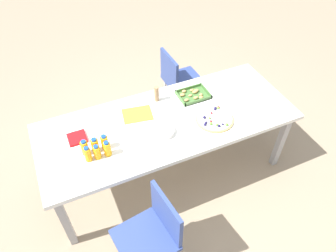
{
  "coord_description": "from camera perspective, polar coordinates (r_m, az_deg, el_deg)",
  "views": [
    {
      "loc": [
        -0.82,
        -1.83,
        2.68
      ],
      "look_at": [
        -0.04,
        -0.08,
        0.75
      ],
      "focal_mm": 34.06,
      "sensor_mm": 36.0,
      "label": 1
    }
  ],
  "objects": [
    {
      "name": "plate_stack",
      "position": [
        2.68,
        -0.84,
        -0.97
      ],
      "size": [
        0.18,
        0.18,
        0.04
      ],
      "color": "silver",
      "rests_on": "party_table"
    },
    {
      "name": "juice_bottle_5",
      "position": [
        2.58,
        -11.27,
        -2.85
      ],
      "size": [
        0.06,
        0.06,
        0.14
      ],
      "color": "#F9AE14",
      "rests_on": "party_table"
    },
    {
      "name": "fruit_pizza",
      "position": [
        2.82,
        8.32,
        1.29
      ],
      "size": [
        0.33,
        0.33,
        0.05
      ],
      "color": "tan",
      "rests_on": "party_table"
    },
    {
      "name": "juice_bottle_4",
      "position": [
        2.58,
        -12.92,
        -3.4
      ],
      "size": [
        0.06,
        0.06,
        0.14
      ],
      "color": "#F9AC14",
      "rests_on": "party_table"
    },
    {
      "name": "cardboard_tube",
      "position": [
        2.95,
        -2.06,
        5.77
      ],
      "size": [
        0.04,
        0.04,
        0.16
      ],
      "primitive_type": "cylinder",
      "color": "#9E7A56",
      "rests_on": "party_table"
    },
    {
      "name": "juice_bottle_0",
      "position": [
        2.52,
        -14.18,
        -4.91
      ],
      "size": [
        0.05,
        0.05,
        0.14
      ],
      "color": "#FAAD14",
      "rests_on": "party_table"
    },
    {
      "name": "ground_plane",
      "position": [
        3.35,
        -0.01,
        -7.93
      ],
      "size": [
        12.0,
        12.0,
        0.0
      ],
      "primitive_type": "plane",
      "color": "gray"
    },
    {
      "name": "chair_far_right",
      "position": [
        3.64,
        1.87,
        8.49
      ],
      "size": [
        0.41,
        0.41,
        0.83
      ],
      "rotation": [
        0.0,
        0.0,
        -1.54
      ],
      "color": "#33478C",
      "rests_on": "ground_plane"
    },
    {
      "name": "party_table",
      "position": [
        2.84,
        -0.01,
        0.18
      ],
      "size": [
        2.27,
        0.89,
        0.73
      ],
      "color": "white",
      "rests_on": "ground_plane"
    },
    {
      "name": "juice_bottle_1",
      "position": [
        2.53,
        -12.58,
        -4.59
      ],
      "size": [
        0.05,
        0.05,
        0.14
      ],
      "color": "#FAAE14",
      "rests_on": "party_table"
    },
    {
      "name": "paper_folder",
      "position": [
        2.86,
        -5.51,
        2.08
      ],
      "size": [
        0.29,
        0.24,
        0.01
      ],
      "primitive_type": "cube",
      "rotation": [
        0.0,
        0.0,
        -0.17
      ],
      "color": "yellow",
      "rests_on": "party_table"
    },
    {
      "name": "snack_tray",
      "position": [
        3.05,
        4.49,
        5.59
      ],
      "size": [
        0.29,
        0.22,
        0.04
      ],
      "color": "#477238",
      "rests_on": "party_table"
    },
    {
      "name": "chair_near_left",
      "position": [
        2.43,
        -2.74,
        -18.44
      ],
      "size": [
        0.45,
        0.45,
        0.83
      ],
      "rotation": [
        0.0,
        0.0,
        1.7
      ],
      "color": "#33478C",
      "rests_on": "ground_plane"
    },
    {
      "name": "juice_bottle_2",
      "position": [
        2.53,
        -10.82,
        -4.01
      ],
      "size": [
        0.06,
        0.06,
        0.14
      ],
      "color": "#F9AD14",
      "rests_on": "party_table"
    },
    {
      "name": "juice_bottle_3",
      "position": [
        2.57,
        -14.66,
        -3.79
      ],
      "size": [
        0.06,
        0.06,
        0.14
      ],
      "color": "#FAAC14",
      "rests_on": "party_table"
    },
    {
      "name": "napkin_stack",
      "position": [
        2.74,
        -15.94,
        -2.08
      ],
      "size": [
        0.15,
        0.15,
        0.02
      ],
      "primitive_type": "cube",
      "color": "red",
      "rests_on": "party_table"
    }
  ]
}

